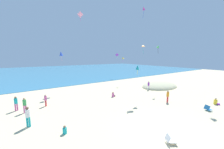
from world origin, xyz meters
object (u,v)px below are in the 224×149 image
(kite_orange, at_px, (143,46))
(kite_green, at_px, (158,46))
(beach_chair_far_left, at_px, (208,108))
(person_0, at_px, (216,102))
(kite_blue, at_px, (61,54))
(person_3, at_px, (149,85))
(person_6, at_px, (65,130))
(kite_magenta, at_px, (144,9))
(kite_pink, at_px, (80,15))
(person_2, at_px, (16,102))
(person_4, at_px, (28,115))
(person_5, at_px, (25,104))
(person_8, at_px, (113,95))
(kite_teal, at_px, (137,67))
(person_7, at_px, (168,96))
(kite_purple, at_px, (117,55))
(beach_chair_far_right, at_px, (170,139))
(person_1, at_px, (46,99))
(kite_yellow, at_px, (123,58))

(kite_orange, bearing_deg, kite_green, 10.79)
(beach_chair_far_left, distance_m, kite_orange, 10.51)
(person_0, xyz_separation_m, kite_blue, (-14.43, 15.08, 5.98))
(person_3, bearing_deg, person_6, 113.79)
(person_6, height_order, kite_magenta, kite_magenta)
(kite_pink, bearing_deg, person_2, -144.36)
(person_3, distance_m, kite_green, 6.72)
(person_2, height_order, kite_orange, kite_orange)
(person_4, height_order, kite_blue, kite_blue)
(person_5, bearing_deg, person_8, -120.33)
(kite_magenta, bearing_deg, kite_teal, -142.89)
(kite_pink, bearing_deg, person_7, -70.57)
(kite_orange, xyz_separation_m, kite_purple, (7.31, 15.96, -1.05))
(person_2, relative_size, kite_orange, 1.26)
(person_8, distance_m, kite_blue, 9.92)
(person_4, xyz_separation_m, kite_purple, (21.31, 16.35, 5.26))
(person_0, xyz_separation_m, person_3, (-1.28, 9.38, 0.60))
(person_3, distance_m, person_8, 7.45)
(beach_chair_far_right, relative_size, person_4, 0.51)
(person_6, height_order, kite_pink, kite_pink)
(beach_chair_far_right, relative_size, person_2, 0.56)
(person_1, height_order, person_3, person_3)
(kite_purple, height_order, kite_green, kite_green)
(person_7, bearing_deg, person_4, 70.69)
(person_3, xyz_separation_m, person_4, (-17.95, -2.46, 0.11))
(person_6, bearing_deg, kite_purple, -25.47)
(person_2, distance_m, person_3, 19.04)
(person_4, bearing_deg, beach_chair_far_right, -101.21)
(kite_orange, bearing_deg, person_2, 164.14)
(person_6, relative_size, kite_green, 0.44)
(beach_chair_far_left, distance_m, person_4, 17.65)
(person_4, height_order, person_7, person_4)
(person_2, height_order, kite_yellow, kite_yellow)
(person_2, bearing_deg, beach_chair_far_left, 52.36)
(kite_green, bearing_deg, person_2, 170.10)
(person_3, relative_size, kite_orange, 1.23)
(person_5, height_order, kite_blue, kite_blue)
(person_8, bearing_deg, person_3, -23.04)
(kite_orange, height_order, kite_blue, kite_orange)
(kite_yellow, bearing_deg, kite_blue, -177.46)
(kite_teal, bearing_deg, person_1, 150.54)
(person_3, bearing_deg, person_8, 93.58)
(person_0, relative_size, person_4, 0.46)
(kite_purple, bearing_deg, kite_pink, -160.49)
(person_2, bearing_deg, person_3, 80.39)
(person_6, height_order, kite_orange, kite_orange)
(person_8, xyz_separation_m, kite_magenta, (5.07, -0.71, 12.72))
(person_1, relative_size, person_2, 0.90)
(person_2, bearing_deg, kite_purple, 114.69)
(person_0, bearing_deg, person_3, 163.86)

